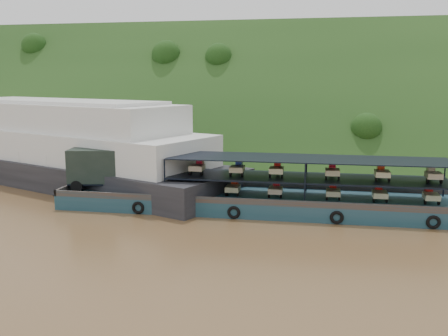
# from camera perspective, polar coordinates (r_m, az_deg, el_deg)

# --- Properties ---
(ground) EXTENTS (160.00, 160.00, 0.00)m
(ground) POSITION_cam_1_polar(r_m,az_deg,el_deg) (41.89, 1.95, -5.11)
(ground) COLOR brown
(ground) RESTS_ON ground
(hillside) EXTENTS (140.00, 39.60, 39.60)m
(hillside) POSITION_cam_1_polar(r_m,az_deg,el_deg) (77.00, 5.97, 1.82)
(hillside) COLOR #193513
(hillside) RESTS_ON ground
(cargo_barge) EXTENTS (35.06, 7.18, 4.87)m
(cargo_barge) POSITION_cam_1_polar(r_m,az_deg,el_deg) (42.92, 2.49, -3.07)
(cargo_barge) COLOR #143A46
(cargo_barge) RESTS_ON ground
(passenger_ferry) EXTENTS (44.38, 27.11, 8.83)m
(passenger_ferry) POSITION_cam_1_polar(r_m,az_deg,el_deg) (57.81, -18.41, 2.45)
(passenger_ferry) COLOR black
(passenger_ferry) RESTS_ON ground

